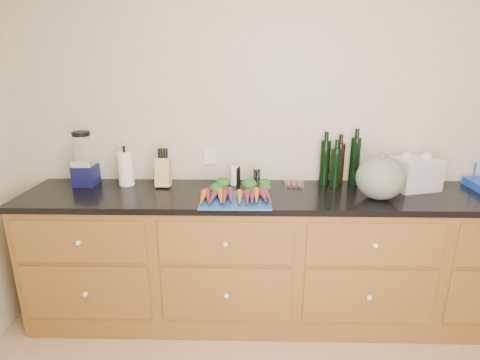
{
  "coord_description": "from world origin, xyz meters",
  "views": [
    {
      "loc": [
        -0.32,
        -1.06,
        1.75
      ],
      "look_at": [
        -0.37,
        1.2,
        1.06
      ],
      "focal_mm": 28.0,
      "sensor_mm": 36.0,
      "label": 1
    }
  ],
  "objects_px": {
    "paper_towel": "(126,169)",
    "tomato_box": "(294,181)",
    "squash": "(380,178)",
    "knife_block": "(163,172)",
    "blender_appliance": "(84,162)",
    "carrots": "(236,193)",
    "cutting_board": "(236,200)"
  },
  "relations": [
    {
      "from": "blender_appliance",
      "to": "squash",
      "type": "bearing_deg",
      "value": -7.18
    },
    {
      "from": "squash",
      "to": "cutting_board",
      "type": "bearing_deg",
      "value": -175.72
    },
    {
      "from": "cutting_board",
      "to": "paper_towel",
      "type": "bearing_deg",
      "value": 157.84
    },
    {
      "from": "squash",
      "to": "paper_towel",
      "type": "distance_m",
      "value": 1.71
    },
    {
      "from": "carrots",
      "to": "squash",
      "type": "bearing_deg",
      "value": 1.55
    },
    {
      "from": "carrots",
      "to": "knife_block",
      "type": "bearing_deg",
      "value": 153.57
    },
    {
      "from": "carrots",
      "to": "cutting_board",
      "type": "bearing_deg",
      "value": -90.0
    },
    {
      "from": "cutting_board",
      "to": "blender_appliance",
      "type": "distance_m",
      "value": 1.13
    },
    {
      "from": "carrots",
      "to": "knife_block",
      "type": "relative_size",
      "value": 2.27
    },
    {
      "from": "carrots",
      "to": "paper_towel",
      "type": "height_order",
      "value": "paper_towel"
    },
    {
      "from": "blender_appliance",
      "to": "knife_block",
      "type": "bearing_deg",
      "value": -1.84
    },
    {
      "from": "carrots",
      "to": "tomato_box",
      "type": "bearing_deg",
      "value": 35.59
    },
    {
      "from": "blender_appliance",
      "to": "paper_towel",
      "type": "bearing_deg",
      "value": 0.41
    },
    {
      "from": "squash",
      "to": "paper_towel",
      "type": "bearing_deg",
      "value": 171.55
    },
    {
      "from": "squash",
      "to": "knife_block",
      "type": "height_order",
      "value": "squash"
    },
    {
      "from": "paper_towel",
      "to": "squash",
      "type": "bearing_deg",
      "value": -8.45
    },
    {
      "from": "knife_block",
      "to": "tomato_box",
      "type": "bearing_deg",
      "value": 1.87
    },
    {
      "from": "knife_block",
      "to": "tomato_box",
      "type": "distance_m",
      "value": 0.92
    },
    {
      "from": "knife_block",
      "to": "tomato_box",
      "type": "xyz_separation_m",
      "value": [
        0.92,
        0.03,
        -0.07
      ]
    },
    {
      "from": "paper_towel",
      "to": "knife_block",
      "type": "xyz_separation_m",
      "value": [
        0.27,
        -0.02,
        -0.02
      ]
    },
    {
      "from": "paper_towel",
      "to": "knife_block",
      "type": "bearing_deg",
      "value": -4.24
    },
    {
      "from": "carrots",
      "to": "paper_towel",
      "type": "xyz_separation_m",
      "value": [
        -0.79,
        0.28,
        0.08
      ]
    },
    {
      "from": "blender_appliance",
      "to": "paper_towel",
      "type": "relative_size",
      "value": 1.6
    },
    {
      "from": "carrots",
      "to": "knife_block",
      "type": "xyz_separation_m",
      "value": [
        -0.52,
        0.26,
        0.06
      ]
    },
    {
      "from": "paper_towel",
      "to": "tomato_box",
      "type": "xyz_separation_m",
      "value": [
        1.19,
        0.01,
        -0.09
      ]
    },
    {
      "from": "blender_appliance",
      "to": "knife_block",
      "type": "height_order",
      "value": "blender_appliance"
    },
    {
      "from": "carrots",
      "to": "knife_block",
      "type": "distance_m",
      "value": 0.58
    },
    {
      "from": "blender_appliance",
      "to": "paper_towel",
      "type": "xyz_separation_m",
      "value": [
        0.29,
        0.0,
        -0.05
      ]
    },
    {
      "from": "squash",
      "to": "knife_block",
      "type": "xyz_separation_m",
      "value": [
        -1.43,
        0.23,
        -0.04
      ]
    },
    {
      "from": "carrots",
      "to": "squash",
      "type": "relative_size",
      "value": 1.5
    },
    {
      "from": "cutting_board",
      "to": "tomato_box",
      "type": "relative_size",
      "value": 3.26
    },
    {
      "from": "blender_appliance",
      "to": "tomato_box",
      "type": "bearing_deg",
      "value": 0.47
    }
  ]
}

